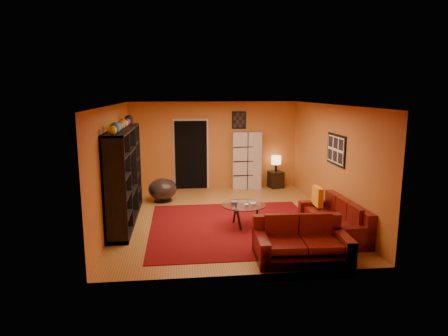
{
  "coord_description": "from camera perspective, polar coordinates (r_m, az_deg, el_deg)",
  "views": [
    {
      "loc": [
        -1.05,
        -8.88,
        2.9
      ],
      "look_at": [
        -0.03,
        0.1,
        1.16
      ],
      "focal_mm": 32.0,
      "sensor_mm": 36.0,
      "label": 1
    }
  ],
  "objects": [
    {
      "name": "table_lamp",
      "position": [
        12.16,
        7.46,
        1.06
      ],
      "size": [
        0.29,
        0.29,
        0.48
      ],
      "color": "black",
      "rests_on": "side_table"
    },
    {
      "name": "coffee_table",
      "position": [
        8.7,
        2.84,
        -5.54
      ],
      "size": [
        0.96,
        0.96,
        0.48
      ],
      "rotation": [
        0.0,
        0.0,
        0.01
      ],
      "color": "silver",
      "rests_on": "floor"
    },
    {
      "name": "sofa",
      "position": [
        8.57,
        15.77,
        -7.24
      ],
      "size": [
        0.87,
        2.0,
        0.85
      ],
      "rotation": [
        0.0,
        0.0,
        0.03
      ],
      "color": "#500C0A",
      "rests_on": "rug"
    },
    {
      "name": "wall_left",
      "position": [
        9.14,
        -15.52,
        0.44
      ],
      "size": [
        0.0,
        6.0,
        6.0
      ],
      "primitive_type": "plane",
      "rotation": [
        1.57,
        0.0,
        1.57
      ],
      "color": "#BE6C29",
      "rests_on": "floor"
    },
    {
      "name": "entertainment_unit",
      "position": [
        9.15,
        -14.05,
        -1.07
      ],
      "size": [
        0.45,
        3.0,
        2.1
      ],
      "primitive_type": "cube",
      "color": "black",
      "rests_on": "floor"
    },
    {
      "name": "throw_pillow",
      "position": [
        9.01,
        13.22,
        -3.97
      ],
      "size": [
        0.12,
        0.42,
        0.42
      ],
      "primitive_type": "cube",
      "color": "#F9A21B",
      "rests_on": "sofa"
    },
    {
      "name": "wall_art_back",
      "position": [
        12.02,
        2.15,
        6.86
      ],
      "size": [
        0.42,
        0.03,
        0.52
      ],
      "primitive_type": "cube",
      "color": "black",
      "rests_on": "wall_back"
    },
    {
      "name": "bowl_chair",
      "position": [
        10.77,
        -8.76,
        -3.01
      ],
      "size": [
        0.76,
        0.76,
        0.62
      ],
      "color": "black",
      "rests_on": "floor"
    },
    {
      "name": "loveseat",
      "position": [
        7.28,
        10.88,
        -10.34
      ],
      "size": [
        1.65,
        1.04,
        0.85
      ],
      "rotation": [
        0.0,
        0.0,
        1.53
      ],
      "color": "#500C0A",
      "rests_on": "rug"
    },
    {
      "name": "ceiling",
      "position": [
        8.95,
        0.25,
        9.0
      ],
      "size": [
        6.0,
        6.0,
        0.0
      ],
      "primitive_type": "plane",
      "rotation": [
        3.14,
        0.0,
        0.0
      ],
      "color": "white",
      "rests_on": "wall_back"
    },
    {
      "name": "floor",
      "position": [
        9.4,
        0.24,
        -7.05
      ],
      "size": [
        6.0,
        6.0,
        0.0
      ],
      "primitive_type": "plane",
      "color": "olive",
      "rests_on": "ground"
    },
    {
      "name": "storage_cabinet",
      "position": [
        12.03,
        3.26,
        1.12
      ],
      "size": [
        0.88,
        0.43,
        1.71
      ],
      "primitive_type": "cube",
      "rotation": [
        0.0,
        0.0,
        -0.06
      ],
      "color": "beige",
      "rests_on": "floor"
    },
    {
      "name": "wall_back",
      "position": [
        12.03,
        -1.43,
        3.28
      ],
      "size": [
        6.0,
        0.0,
        6.0
      ],
      "primitive_type": "plane",
      "rotation": [
        1.57,
        0.0,
        0.0
      ],
      "color": "#BE6C29",
      "rests_on": "floor"
    },
    {
      "name": "rug",
      "position": [
        8.75,
        1.44,
        -8.39
      ],
      "size": [
        3.6,
        3.6,
        0.01
      ],
      "primitive_type": "cube",
      "color": "#51090C",
      "rests_on": "floor"
    },
    {
      "name": "wall_right",
      "position": [
        9.69,
        15.09,
        1.05
      ],
      "size": [
        0.0,
        6.0,
        6.0
      ],
      "primitive_type": "plane",
      "rotation": [
        1.57,
        0.0,
        -1.57
      ],
      "color": "#BE6C29",
      "rests_on": "floor"
    },
    {
      "name": "wall_front",
      "position": [
        6.18,
        3.51,
        -4.09
      ],
      "size": [
        6.0,
        0.0,
        6.0
      ],
      "primitive_type": "plane",
      "rotation": [
        -1.57,
        0.0,
        0.0
      ],
      "color": "#BE6C29",
      "rests_on": "floor"
    },
    {
      "name": "doorway",
      "position": [
        11.99,
        -4.74,
        1.86
      ],
      "size": [
        0.95,
        0.1,
        2.04
      ],
      "primitive_type": "cube",
      "color": "black",
      "rests_on": "floor"
    },
    {
      "name": "side_table",
      "position": [
        12.28,
        7.39,
        -1.64
      ],
      "size": [
        0.47,
        0.47,
        0.5
      ],
      "primitive_type": "cube",
      "rotation": [
        0.0,
        0.0,
        0.2
      ],
      "color": "black",
      "rests_on": "floor"
    },
    {
      "name": "tv",
      "position": [
        9.11,
        -13.76,
        -1.55
      ],
      "size": [
        0.91,
        0.12,
        0.52
      ],
      "primitive_type": "imported",
      "rotation": [
        0.0,
        0.0,
        1.57
      ],
      "color": "black",
      "rests_on": "entertainment_unit"
    },
    {
      "name": "wall_art_right",
      "position": [
        9.37,
        15.73,
        2.54
      ],
      "size": [
        0.03,
        1.0,
        0.7
      ],
      "primitive_type": "cube",
      "color": "black",
      "rests_on": "wall_right"
    }
  ]
}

